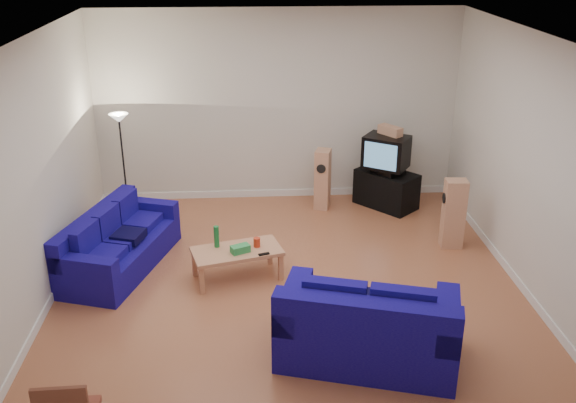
{
  "coord_description": "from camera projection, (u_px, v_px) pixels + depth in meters",
  "views": [
    {
      "loc": [
        -0.48,
        -7.13,
        4.31
      ],
      "look_at": [
        0.0,
        0.4,
        1.1
      ],
      "focal_mm": 40.0,
      "sensor_mm": 36.0,
      "label": 1
    }
  ],
  "objects": [
    {
      "name": "room",
      "position": [
        290.0,
        180.0,
        7.66
      ],
      "size": [
        6.01,
        6.51,
        3.21
      ],
      "color": "brown",
      "rests_on": "ground"
    },
    {
      "name": "sofa_three_seat",
      "position": [
        117.0,
        247.0,
        8.79
      ],
      "size": [
        1.47,
        2.23,
        0.79
      ],
      "rotation": [
        0.0,
        0.0,
        -1.88
      ],
      "color": "#0C0175",
      "rests_on": "ground"
    },
    {
      "name": "sofa_loveseat",
      "position": [
        367.0,
        332.0,
        6.83
      ],
      "size": [
        2.1,
        1.53,
        0.94
      ],
      "rotation": [
        0.0,
        0.0,
        -0.28
      ],
      "color": "#0C0175",
      "rests_on": "ground"
    },
    {
      "name": "coffee_table",
      "position": [
        237.0,
        253.0,
        8.46
      ],
      "size": [
        1.27,
        0.87,
        0.42
      ],
      "rotation": [
        0.0,
        0.0,
        0.27
      ],
      "color": "tan",
      "rests_on": "ground"
    },
    {
      "name": "bottle",
      "position": [
        217.0,
        237.0,
        8.46
      ],
      "size": [
        0.08,
        0.08,
        0.3
      ],
      "primitive_type": "cylinder",
      "rotation": [
        0.0,
        0.0,
        0.09
      ],
      "color": "#197233",
      "rests_on": "coffee_table"
    },
    {
      "name": "tissue_box",
      "position": [
        240.0,
        249.0,
        8.35
      ],
      "size": [
        0.28,
        0.22,
        0.1
      ],
      "primitive_type": "cube",
      "rotation": [
        0.0,
        0.0,
        0.44
      ],
      "color": "green",
      "rests_on": "coffee_table"
    },
    {
      "name": "red_canister",
      "position": [
        257.0,
        242.0,
        8.5
      ],
      "size": [
        0.1,
        0.1,
        0.13
      ],
      "primitive_type": "cylinder",
      "rotation": [
        0.0,
        0.0,
        -0.14
      ],
      "color": "red",
      "rests_on": "coffee_table"
    },
    {
      "name": "remote",
      "position": [
        264.0,
        254.0,
        8.31
      ],
      "size": [
        0.15,
        0.09,
        0.02
      ],
      "primitive_type": "cube",
      "rotation": [
        0.0,
        0.0,
        0.33
      ],
      "color": "black",
      "rests_on": "coffee_table"
    },
    {
      "name": "tv_stand",
      "position": [
        386.0,
        189.0,
        10.73
      ],
      "size": [
        1.07,
        1.1,
        0.61
      ],
      "primitive_type": "cube",
      "rotation": [
        0.0,
        0.0,
        -0.83
      ],
      "color": "black",
      "rests_on": "ground"
    },
    {
      "name": "av_receiver",
      "position": [
        388.0,
        170.0,
        10.55
      ],
      "size": [
        0.57,
        0.58,
        0.11
      ],
      "primitive_type": "cube",
      "rotation": [
        0.0,
        0.0,
        -0.93
      ],
      "color": "black",
      "rests_on": "tv_stand"
    },
    {
      "name": "television",
      "position": [
        386.0,
        152.0,
        10.42
      ],
      "size": [
        0.84,
        0.79,
        0.53
      ],
      "rotation": [
        0.0,
        0.0,
        -0.57
      ],
      "color": "black",
      "rests_on": "av_receiver"
    },
    {
      "name": "centre_speaker",
      "position": [
        390.0,
        130.0,
        10.37
      ],
      "size": [
        0.38,
        0.43,
        0.14
      ],
      "primitive_type": "cube",
      "rotation": [
        0.0,
        0.0,
        -0.94
      ],
      "color": "tan",
      "rests_on": "television"
    },
    {
      "name": "speaker_left",
      "position": [
        323.0,
        179.0,
        10.59
      ],
      "size": [
        0.31,
        0.36,
        1.01
      ],
      "rotation": [
        0.0,
        0.0,
        -0.3
      ],
      "color": "tan",
      "rests_on": "ground"
    },
    {
      "name": "speaker_right",
      "position": [
        453.0,
        214.0,
        9.27
      ],
      "size": [
        0.34,
        0.26,
        1.04
      ],
      "rotation": [
        0.0,
        0.0,
        -1.64
      ],
      "color": "tan",
      "rests_on": "ground"
    },
    {
      "name": "floor_lamp",
      "position": [
        120.0,
        133.0,
        9.83
      ],
      "size": [
        0.3,
        0.3,
        1.73
      ],
      "color": "black",
      "rests_on": "ground"
    }
  ]
}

